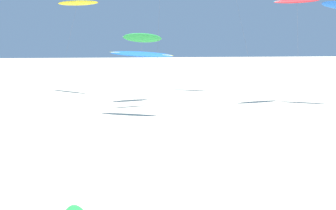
# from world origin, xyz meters

# --- Properties ---
(flying_kite_1) EXTENTS (7.29, 11.32, 7.99)m
(flying_kite_1) POSITION_xyz_m (-1.43, 41.83, 7.48)
(flying_kite_1) COLOR blue
(flying_kite_1) RESTS_ON ground
(flying_kite_5) EXTENTS (5.10, 10.82, 10.02)m
(flying_kite_5) POSITION_xyz_m (-1.15, 45.95, 9.23)
(flying_kite_5) COLOR green
(flying_kite_5) RESTS_ON ground
(flying_kite_7) EXTENTS (6.85, 10.70, 14.43)m
(flying_kite_7) POSITION_xyz_m (18.30, 46.33, 13.78)
(flying_kite_7) COLOR red
(flying_kite_7) RESTS_ON ground
(flying_kite_8) EXTENTS (7.24, 8.74, 14.77)m
(flying_kite_8) POSITION_xyz_m (-10.70, 57.99, 14.26)
(flying_kite_8) COLOR yellow
(flying_kite_8) RESTS_ON ground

